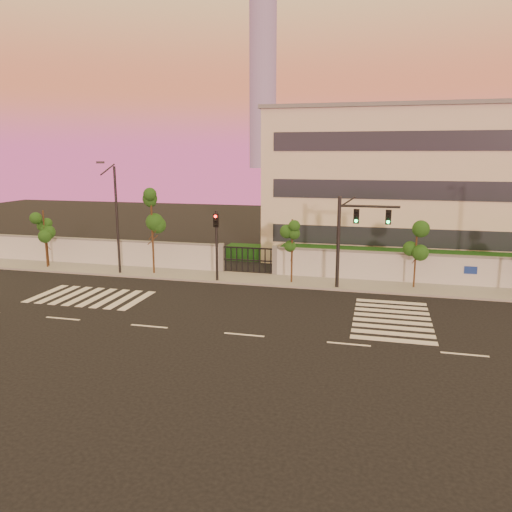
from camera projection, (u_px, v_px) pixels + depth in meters
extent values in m
plane|color=black|center=(244.00, 335.00, 24.14)|extent=(120.00, 120.00, 0.00)
cube|color=gray|center=(285.00, 281.00, 34.11)|extent=(60.00, 3.00, 0.15)
cube|color=#BABDC2|center=(71.00, 252.00, 39.49)|extent=(25.00, 0.30, 2.00)
cube|color=slate|center=(70.00, 238.00, 39.28)|extent=(25.00, 0.36, 0.12)
cube|color=#BABDC2|center=(512.00, 275.00, 31.91)|extent=(31.00, 0.30, 2.00)
cube|color=slate|center=(222.00, 258.00, 36.51)|extent=(0.35, 0.35, 2.20)
cube|color=slate|center=(275.00, 261.00, 35.56)|extent=(0.35, 0.35, 2.20)
cube|color=black|center=(419.00, 264.00, 35.61)|extent=(20.00, 2.00, 1.80)
cube|color=black|center=(105.00, 250.00, 41.57)|extent=(12.00, 1.80, 1.40)
cube|color=black|center=(264.00, 253.00, 40.89)|extent=(6.00, 1.50, 1.20)
cube|color=beige|center=(417.00, 185.00, 41.71)|extent=(24.00, 12.00, 12.00)
cube|color=#262D38|center=(419.00, 238.00, 36.69)|extent=(22.00, 0.08, 1.40)
cube|color=#262D38|center=(422.00, 190.00, 35.99)|extent=(22.00, 0.08, 1.40)
cube|color=#262D38|center=(426.00, 141.00, 35.28)|extent=(22.00, 0.08, 1.40)
cube|color=slate|center=(422.00, 110.00, 40.48)|extent=(24.40, 12.40, 0.30)
cylinder|color=gray|center=(263.00, 74.00, 294.58)|extent=(16.00, 16.00, 110.00)
cube|color=silver|center=(46.00, 293.00, 31.26)|extent=(0.50, 4.00, 0.02)
cube|color=silver|center=(58.00, 294.00, 31.04)|extent=(0.50, 4.00, 0.02)
cube|color=silver|center=(71.00, 295.00, 30.83)|extent=(0.50, 4.00, 0.02)
cube|color=silver|center=(84.00, 296.00, 30.62)|extent=(0.50, 4.00, 0.02)
cube|color=silver|center=(97.00, 297.00, 30.40)|extent=(0.50, 4.00, 0.02)
cube|color=silver|center=(110.00, 298.00, 30.19)|extent=(0.50, 4.00, 0.02)
cube|color=silver|center=(124.00, 299.00, 29.98)|extent=(0.50, 4.00, 0.02)
cube|color=silver|center=(138.00, 300.00, 29.76)|extent=(0.50, 4.00, 0.02)
cube|color=silver|center=(393.00, 340.00, 23.43)|extent=(4.00, 0.50, 0.02)
cube|color=silver|center=(393.00, 334.00, 24.29)|extent=(4.00, 0.50, 0.02)
cube|color=silver|center=(392.00, 327.00, 25.14)|extent=(4.00, 0.50, 0.02)
cube|color=silver|center=(392.00, 322.00, 26.00)|extent=(4.00, 0.50, 0.02)
cube|color=silver|center=(392.00, 316.00, 26.85)|extent=(4.00, 0.50, 0.02)
cube|color=silver|center=(392.00, 311.00, 27.71)|extent=(4.00, 0.50, 0.02)
cube|color=silver|center=(391.00, 307.00, 28.56)|extent=(4.00, 0.50, 0.02)
cube|color=silver|center=(391.00, 302.00, 29.42)|extent=(4.00, 0.50, 0.02)
cube|color=silver|center=(63.00, 319.00, 26.51)|extent=(2.00, 0.15, 0.01)
cube|color=silver|center=(149.00, 326.00, 25.32)|extent=(2.00, 0.15, 0.01)
cube|color=silver|center=(244.00, 335.00, 24.14)|extent=(2.00, 0.15, 0.01)
cube|color=silver|center=(349.00, 344.00, 22.96)|extent=(2.00, 0.15, 0.01)
cube|color=silver|center=(465.00, 354.00, 21.77)|extent=(2.00, 0.15, 0.01)
cylinder|color=#382314|center=(47.00, 244.00, 38.07)|extent=(0.11, 0.11, 3.73)
sphere|color=#1A4213|center=(46.00, 229.00, 37.85)|extent=(0.97, 0.97, 0.97)
sphere|color=#1A4213|center=(51.00, 236.00, 38.05)|extent=(0.74, 0.74, 0.74)
sphere|color=#1A4213|center=(42.00, 234.00, 37.86)|extent=(0.71, 0.71, 0.71)
cylinder|color=#382314|center=(45.00, 240.00, 37.57)|extent=(0.11, 0.11, 4.46)
sphere|color=#1A4213|center=(44.00, 222.00, 37.30)|extent=(1.02, 1.02, 1.02)
sphere|color=#1A4213|center=(50.00, 231.00, 37.54)|extent=(0.78, 0.78, 0.78)
sphere|color=#1A4213|center=(40.00, 228.00, 37.33)|extent=(0.74, 0.74, 0.74)
cylinder|color=#382314|center=(152.00, 233.00, 35.48)|extent=(0.13, 0.13, 6.18)
sphere|color=#1A4213|center=(151.00, 207.00, 35.11)|extent=(1.22, 1.22, 1.22)
sphere|color=#1A4213|center=(158.00, 220.00, 35.41)|extent=(0.93, 0.93, 0.93)
sphere|color=#1A4213|center=(146.00, 216.00, 35.15)|extent=(0.89, 0.89, 0.89)
cylinder|color=#382314|center=(292.00, 252.00, 33.07)|extent=(0.12, 0.12, 4.39)
sphere|color=#1A4213|center=(292.00, 233.00, 32.80)|extent=(1.12, 1.12, 1.12)
sphere|color=#1A4213|center=(298.00, 242.00, 33.04)|extent=(0.85, 0.85, 0.85)
sphere|color=#1A4213|center=(287.00, 239.00, 32.82)|extent=(0.81, 0.81, 0.81)
cylinder|color=#382314|center=(416.00, 256.00, 31.81)|extent=(0.12, 0.12, 4.42)
sphere|color=#1A4213|center=(417.00, 235.00, 31.55)|extent=(1.07, 1.07, 1.07)
sphere|color=#1A4213|center=(422.00, 245.00, 31.78)|extent=(0.81, 0.81, 0.81)
sphere|color=#1A4213|center=(412.00, 242.00, 31.57)|extent=(0.78, 0.78, 0.78)
cylinder|color=black|center=(338.00, 244.00, 31.70)|extent=(0.23, 0.23, 5.99)
cylinder|color=black|center=(369.00, 206.00, 30.78)|extent=(3.67, 0.17, 0.15)
cube|color=black|center=(356.00, 216.00, 31.04)|extent=(0.34, 0.17, 0.87)
sphere|color=#0CF259|center=(356.00, 221.00, 30.99)|extent=(0.19, 0.19, 0.19)
cube|color=black|center=(388.00, 217.00, 30.58)|extent=(0.34, 0.17, 0.87)
sphere|color=#0CF259|center=(388.00, 222.00, 30.53)|extent=(0.19, 0.19, 0.19)
cylinder|color=black|center=(217.00, 247.00, 33.55)|extent=(0.17, 0.17, 4.91)
cube|color=black|center=(216.00, 220.00, 33.14)|extent=(0.38, 0.20, 0.98)
sphere|color=red|center=(215.00, 216.00, 32.98)|extent=(0.22, 0.22, 0.22)
cylinder|color=black|center=(117.00, 222.00, 35.41)|extent=(0.17, 0.17, 7.75)
cylinder|color=black|center=(108.00, 169.00, 33.84)|extent=(0.10, 1.85, 0.75)
cube|color=#3F3F44|center=(100.00, 162.00, 32.91)|extent=(0.48, 0.24, 0.15)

